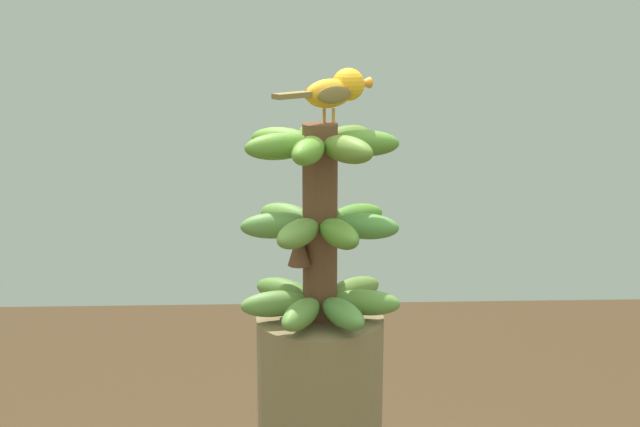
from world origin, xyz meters
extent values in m
cylinder|color=brown|center=(0.00, 0.00, 1.54)|extent=(0.06, 0.06, 0.31)
ellipsoid|color=#588236|center=(-0.03, -0.07, 1.42)|extent=(0.08, 0.12, 0.04)
ellipsoid|color=#4E8038|center=(0.03, -0.07, 1.42)|extent=(0.09, 0.12, 0.04)
ellipsoid|color=#5A8A37|center=(0.07, -0.02, 1.42)|extent=(0.12, 0.06, 0.04)
ellipsoid|color=#5B7C32|center=(0.06, 0.05, 1.42)|extent=(0.11, 0.10, 0.04)
ellipsoid|color=olive|center=(0.00, 0.07, 1.42)|extent=(0.04, 0.11, 0.04)
ellipsoid|color=#527B2F|center=(-0.06, 0.05, 1.42)|extent=(0.11, 0.10, 0.04)
ellipsoid|color=#5A8339|center=(-0.07, -0.02, 1.42)|extent=(0.12, 0.07, 0.04)
ellipsoid|color=#527F38|center=(-0.07, -0.01, 1.54)|extent=(0.12, 0.06, 0.04)
ellipsoid|color=olive|center=(-0.03, -0.06, 1.54)|extent=(0.09, 0.12, 0.04)
ellipsoid|color=#4F7C29|center=(0.03, -0.07, 1.54)|extent=(0.08, 0.12, 0.04)
ellipsoid|color=#4D883A|center=(0.07, -0.02, 1.54)|extent=(0.12, 0.07, 0.04)
ellipsoid|color=#4D872A|center=(0.06, 0.04, 1.54)|extent=(0.11, 0.10, 0.04)
ellipsoid|color=#5A8C2C|center=(0.00, 0.07, 1.54)|extent=(0.05, 0.11, 0.04)
ellipsoid|color=#598937|center=(-0.05, 0.05, 1.54)|extent=(0.11, 0.10, 0.04)
ellipsoid|color=#577B2C|center=(0.05, 0.05, 1.67)|extent=(0.10, 0.11, 0.04)
ellipsoid|color=#578E2D|center=(-0.01, 0.07, 1.67)|extent=(0.06, 0.12, 0.04)
ellipsoid|color=#57882A|center=(-0.06, 0.03, 1.67)|extent=(0.12, 0.09, 0.04)
ellipsoid|color=#528529|center=(-0.06, -0.02, 1.67)|extent=(0.12, 0.08, 0.04)
ellipsoid|color=#588E2B|center=(-0.02, -0.06, 1.67)|extent=(0.07, 0.12, 0.04)
ellipsoid|color=#5B7A2C|center=(0.04, -0.06, 1.67)|extent=(0.10, 0.11, 0.04)
ellipsoid|color=#4C7D29|center=(0.07, 0.00, 1.67)|extent=(0.11, 0.05, 0.04)
cone|color=brown|center=(-0.03, -0.02, 1.51)|extent=(0.04, 0.04, 0.06)
cylinder|color=#C68933|center=(0.02, 0.00, 1.71)|extent=(0.00, 0.01, 0.02)
cylinder|color=#C68933|center=(0.01, 0.01, 1.71)|extent=(0.00, 0.00, 0.02)
ellipsoid|color=orange|center=(0.01, 0.01, 1.75)|extent=(0.09, 0.08, 0.04)
ellipsoid|color=brown|center=(0.02, -0.01, 1.75)|extent=(0.06, 0.05, 0.03)
ellipsoid|color=brown|center=(0.00, 0.02, 1.75)|extent=(0.06, 0.05, 0.03)
cube|color=brown|center=(-0.04, -0.04, 1.75)|extent=(0.06, 0.05, 0.01)
sphere|color=orange|center=(0.05, 0.03, 1.76)|extent=(0.05, 0.05, 0.05)
sphere|color=black|center=(0.04, 0.05, 1.76)|extent=(0.01, 0.01, 0.01)
cone|color=orange|center=(0.07, 0.05, 1.76)|extent=(0.03, 0.03, 0.02)
camera|label=1|loc=(-0.05, -1.38, 1.90)|focal=50.87mm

